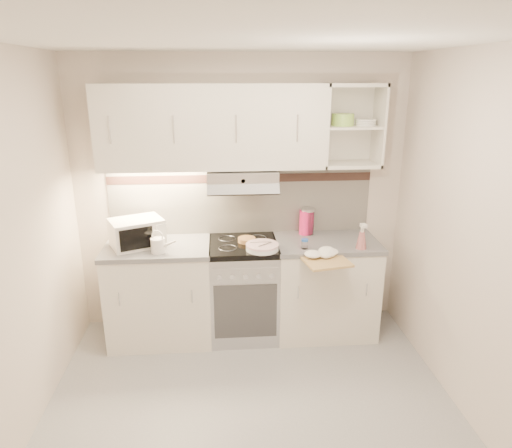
% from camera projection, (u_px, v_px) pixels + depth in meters
% --- Properties ---
extents(ground, '(3.00, 3.00, 0.00)m').
position_uv_depth(ground, '(253.00, 414.00, 3.27)').
color(ground, '#969698').
rests_on(ground, ground).
extents(room_shell, '(3.04, 2.84, 2.52)m').
position_uv_depth(room_shell, '(248.00, 181.00, 3.11)').
color(room_shell, beige).
rests_on(room_shell, ground).
extents(base_cabinet_left, '(0.90, 0.60, 0.86)m').
position_uv_depth(base_cabinet_left, '(161.00, 294.00, 4.12)').
color(base_cabinet_left, silver).
rests_on(base_cabinet_left, ground).
extents(worktop_left, '(0.92, 0.62, 0.04)m').
position_uv_depth(worktop_left, '(158.00, 247.00, 3.98)').
color(worktop_left, slate).
rests_on(worktop_left, base_cabinet_left).
extents(base_cabinet_right, '(0.90, 0.60, 0.86)m').
position_uv_depth(base_cabinet_right, '(324.00, 288.00, 4.23)').
color(base_cabinet_right, silver).
rests_on(base_cabinet_right, ground).
extents(worktop_right, '(0.92, 0.62, 0.04)m').
position_uv_depth(worktop_right, '(326.00, 243.00, 4.10)').
color(worktop_right, slate).
rests_on(worktop_right, base_cabinet_right).
extents(electric_range, '(0.60, 0.60, 0.90)m').
position_uv_depth(electric_range, '(244.00, 289.00, 4.17)').
color(electric_range, '#B7B7BC').
rests_on(electric_range, ground).
extents(microwave, '(0.52, 0.46, 0.24)m').
position_uv_depth(microwave, '(137.00, 233.00, 3.93)').
color(microwave, silver).
rests_on(microwave, worktop_left).
extents(watering_can, '(0.23, 0.12, 0.19)m').
position_uv_depth(watering_can, '(159.00, 245.00, 3.79)').
color(watering_can, white).
rests_on(watering_can, worktop_left).
extents(plate_stack, '(0.28, 0.28, 0.06)m').
position_uv_depth(plate_stack, '(262.00, 247.00, 3.86)').
color(plate_stack, white).
rests_on(plate_stack, electric_range).
extents(bread_loaf, '(0.16, 0.16, 0.04)m').
position_uv_depth(bread_loaf, '(247.00, 240.00, 4.05)').
color(bread_loaf, '#B16A4A').
rests_on(bread_loaf, electric_range).
extents(pink_pitcher, '(0.12, 0.11, 0.23)m').
position_uv_depth(pink_pitcher, '(305.00, 222.00, 4.23)').
color(pink_pitcher, '#FF226E').
rests_on(pink_pitcher, worktop_right).
extents(glass_jar, '(0.13, 0.13, 0.24)m').
position_uv_depth(glass_jar, '(307.00, 221.00, 4.23)').
color(glass_jar, white).
rests_on(glass_jar, worktop_right).
extents(spice_jar, '(0.06, 0.06, 0.09)m').
position_uv_depth(spice_jar, '(305.00, 244.00, 3.88)').
color(spice_jar, silver).
rests_on(spice_jar, worktop_right).
extents(spray_bottle, '(0.09, 0.09, 0.24)m').
position_uv_depth(spray_bottle, '(362.00, 238.00, 3.87)').
color(spray_bottle, pink).
rests_on(spray_bottle, worktop_right).
extents(cutting_board, '(0.41, 0.38, 0.02)m').
position_uv_depth(cutting_board, '(326.00, 261.00, 3.71)').
color(cutting_board, tan).
rests_on(cutting_board, base_cabinet_right).
extents(dish_towel, '(0.27, 0.23, 0.07)m').
position_uv_depth(dish_towel, '(323.00, 254.00, 3.73)').
color(dish_towel, white).
rests_on(dish_towel, cutting_board).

